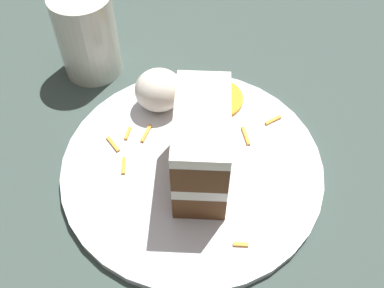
{
  "coord_description": "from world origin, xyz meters",
  "views": [
    {
      "loc": [
        -0.02,
        -0.25,
        0.45
      ],
      "look_at": [
        0.03,
        0.04,
        0.07
      ],
      "focal_mm": 42.0,
      "sensor_mm": 36.0,
      "label": 1
    }
  ],
  "objects_px": {
    "cake_slice": "(201,146)",
    "orange_garnish": "(216,98)",
    "plate": "(192,166)",
    "cream_dollop": "(156,90)",
    "drinking_glass": "(88,40)"
  },
  "relations": [
    {
      "from": "cake_slice",
      "to": "orange_garnish",
      "type": "relative_size",
      "value": 1.76
    },
    {
      "from": "drinking_glass",
      "to": "cream_dollop",
      "type": "bearing_deg",
      "value": -50.19
    },
    {
      "from": "cake_slice",
      "to": "orange_garnish",
      "type": "distance_m",
      "value": 0.13
    },
    {
      "from": "plate",
      "to": "cream_dollop",
      "type": "relative_size",
      "value": 5.07
    },
    {
      "from": "plate",
      "to": "drinking_glass",
      "type": "xyz_separation_m",
      "value": [
        -0.11,
        0.19,
        0.04
      ]
    },
    {
      "from": "cream_dollop",
      "to": "orange_garnish",
      "type": "bearing_deg",
      "value": -0.96
    },
    {
      "from": "cake_slice",
      "to": "drinking_glass",
      "type": "xyz_separation_m",
      "value": [
        -0.12,
        0.21,
        -0.01
      ]
    },
    {
      "from": "plate",
      "to": "cake_slice",
      "type": "relative_size",
      "value": 2.44
    },
    {
      "from": "plate",
      "to": "orange_garnish",
      "type": "xyz_separation_m",
      "value": [
        0.05,
        0.09,
        0.01
      ]
    },
    {
      "from": "orange_garnish",
      "to": "cream_dollop",
      "type": "bearing_deg",
      "value": 179.04
    },
    {
      "from": "cream_dollop",
      "to": "drinking_glass",
      "type": "bearing_deg",
      "value": 129.81
    },
    {
      "from": "cream_dollop",
      "to": "drinking_glass",
      "type": "distance_m",
      "value": 0.12
    },
    {
      "from": "cake_slice",
      "to": "plate",
      "type": "bearing_deg",
      "value": -53.68
    },
    {
      "from": "cake_slice",
      "to": "orange_garnish",
      "type": "xyz_separation_m",
      "value": [
        0.04,
        0.11,
        -0.05
      ]
    },
    {
      "from": "cream_dollop",
      "to": "orange_garnish",
      "type": "distance_m",
      "value": 0.08
    }
  ]
}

